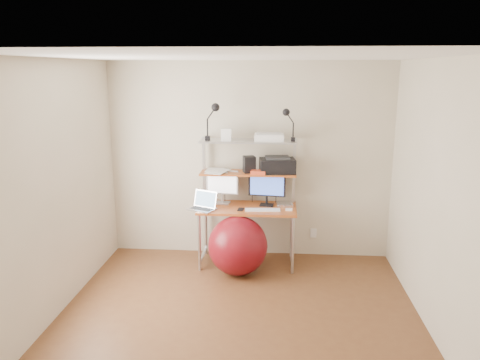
% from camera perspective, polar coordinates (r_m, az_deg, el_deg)
% --- Properties ---
extents(room, '(3.60, 3.60, 3.60)m').
position_cam_1_polar(room, '(4.24, -0.33, -2.29)').
color(room, brown).
rests_on(room, ground).
extents(computer_desk, '(1.20, 0.60, 1.57)m').
position_cam_1_polar(computer_desk, '(5.77, 0.94, -1.08)').
color(computer_desk, '#AF4822').
rests_on(computer_desk, ground).
extents(desktop, '(1.20, 0.60, 0.00)m').
position_cam_1_polar(desktop, '(5.76, 0.89, -3.31)').
color(desktop, '#AF4822').
rests_on(desktop, computer_desk).
extents(mid_shelf, '(1.18, 0.34, 0.00)m').
position_cam_1_polar(mid_shelf, '(5.79, 0.99, 0.96)').
color(mid_shelf, '#AF4822').
rests_on(mid_shelf, computer_desk).
extents(top_shelf, '(1.18, 0.34, 0.00)m').
position_cam_1_polar(top_shelf, '(5.71, 1.01, 4.88)').
color(top_shelf, '#B6B6BB').
rests_on(top_shelf, computer_desk).
extents(floor, '(3.60, 3.60, 0.00)m').
position_cam_1_polar(floor, '(4.74, -0.31, -17.01)').
color(floor, brown).
rests_on(floor, ground).
extents(wall_outlet, '(0.08, 0.01, 0.12)m').
position_cam_1_polar(wall_outlet, '(6.24, 8.95, -6.41)').
color(wall_outlet, white).
rests_on(wall_outlet, room).
extents(monitor_silver, '(0.41, 0.16, 0.46)m').
position_cam_1_polar(monitor_silver, '(5.88, -2.18, -0.54)').
color(monitor_silver, '#BBBBC0').
rests_on(monitor_silver, desktop).
extents(monitor_black, '(0.46, 0.15, 0.46)m').
position_cam_1_polar(monitor_black, '(5.79, 3.30, -0.88)').
color(monitor_black, black).
rests_on(monitor_black, desktop).
extents(laptop, '(0.39, 0.36, 0.27)m').
position_cam_1_polar(laptop, '(5.69, -4.46, -3.09)').
color(laptop, silver).
rests_on(laptop, desktop).
extents(keyboard, '(0.43, 0.14, 0.01)m').
position_cam_1_polar(keyboard, '(5.64, 2.76, -3.65)').
color(keyboard, white).
rests_on(keyboard, desktop).
extents(mouse, '(0.08, 0.05, 0.02)m').
position_cam_1_polar(mouse, '(5.65, 5.98, -3.61)').
color(mouse, white).
rests_on(mouse, desktop).
extents(mac_mini, '(0.21, 0.21, 0.04)m').
position_cam_1_polar(mac_mini, '(5.84, 5.45, -2.95)').
color(mac_mini, silver).
rests_on(mac_mini, desktop).
extents(phone, '(0.08, 0.13, 0.01)m').
position_cam_1_polar(phone, '(5.65, 0.10, -3.60)').
color(phone, black).
rests_on(phone, desktop).
extents(printer, '(0.46, 0.34, 0.20)m').
position_cam_1_polar(printer, '(5.76, 4.57, 1.82)').
color(printer, black).
rests_on(printer, mid_shelf).
extents(nas_cube, '(0.17, 0.17, 0.20)m').
position_cam_1_polar(nas_cube, '(5.75, 1.13, 1.92)').
color(nas_cube, black).
rests_on(nas_cube, mid_shelf).
extents(red_box, '(0.19, 0.13, 0.05)m').
position_cam_1_polar(red_box, '(5.67, 2.26, 0.94)').
color(red_box, '#CD4020').
rests_on(red_box, mid_shelf).
extents(scanner, '(0.36, 0.23, 0.09)m').
position_cam_1_polar(scanner, '(5.69, 3.57, 5.27)').
color(scanner, white).
rests_on(scanner, top_shelf).
extents(box_white, '(0.13, 0.11, 0.14)m').
position_cam_1_polar(box_white, '(5.69, -1.70, 5.57)').
color(box_white, white).
rests_on(box_white, top_shelf).
extents(box_grey, '(0.11, 0.11, 0.10)m').
position_cam_1_polar(box_grey, '(5.77, -1.67, 5.45)').
color(box_grey, '#2E2E31').
rests_on(box_grey, top_shelf).
extents(clip_lamp_left, '(0.18, 0.10, 0.45)m').
position_cam_1_polar(clip_lamp_left, '(5.64, -3.21, 8.11)').
color(clip_lamp_left, black).
rests_on(clip_lamp_left, top_shelf).
extents(clip_lamp_right, '(0.16, 0.09, 0.39)m').
position_cam_1_polar(clip_lamp_right, '(5.60, 5.82, 7.58)').
color(clip_lamp_right, black).
rests_on(clip_lamp_right, top_shelf).
extents(exercise_ball, '(0.71, 0.71, 0.71)m').
position_cam_1_polar(exercise_ball, '(5.60, -0.28, -8.00)').
color(exercise_ball, maroon).
rests_on(exercise_ball, floor).
extents(paper_stack, '(0.32, 0.40, 0.02)m').
position_cam_1_polar(paper_stack, '(5.82, -2.84, 1.11)').
color(paper_stack, white).
rests_on(paper_stack, mid_shelf).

